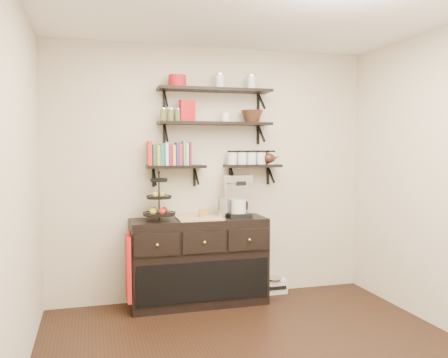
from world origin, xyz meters
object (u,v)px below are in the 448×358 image
Objects in this scene: coffee_maker at (237,197)px; radio at (273,286)px; fruit_stand at (159,204)px; sideboard at (199,261)px.

coffee_maker is 1.13m from radio.
fruit_stand is 1.62m from radio.
sideboard is at bearing -172.02° from radio.
sideboard is 0.73m from fruit_stand.
coffee_maker reaches higher than radio.
fruit_stand is at bearing -174.80° from radio.
coffee_maker reaches higher than sideboard.
radio is (1.29, 0.13, -0.98)m from fruit_stand.
sideboard is 2.96× the size of fruit_stand.
sideboard is 3.15× the size of coffee_maker.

